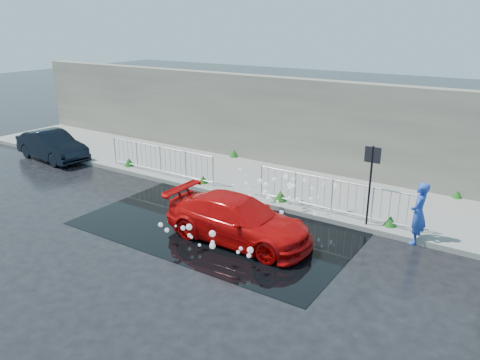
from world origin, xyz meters
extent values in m
plane|color=black|center=(0.00, 0.00, 0.00)|extent=(90.00, 90.00, 0.00)
cube|color=slate|center=(0.00, 5.00, 0.07)|extent=(30.00, 4.00, 0.15)
cube|color=slate|center=(0.00, 3.00, 0.08)|extent=(30.00, 0.25, 0.16)
cube|color=#625E52|center=(0.00, 7.20, 1.90)|extent=(30.00, 0.60, 3.50)
cube|color=black|center=(0.50, 1.00, 0.01)|extent=(8.00, 5.00, 0.01)
cylinder|color=black|center=(4.20, 3.10, 1.25)|extent=(0.06, 0.06, 2.50)
cube|color=black|center=(4.20, 3.10, 2.25)|extent=(0.45, 0.04, 0.45)
cylinder|color=silver|center=(-6.50, 3.35, 0.70)|extent=(0.05, 0.05, 1.10)
cylinder|color=silver|center=(-1.50, 3.35, 0.70)|extent=(0.05, 0.05, 1.10)
cylinder|color=silver|center=(-4.00, 3.35, 1.22)|extent=(5.00, 0.04, 0.04)
cylinder|color=silver|center=(-4.00, 3.35, 0.27)|extent=(5.00, 0.04, 0.04)
cylinder|color=silver|center=(0.50, 3.35, 0.70)|extent=(0.05, 0.05, 1.10)
cylinder|color=silver|center=(5.50, 3.35, 0.70)|extent=(0.05, 0.05, 1.10)
cylinder|color=silver|center=(3.00, 3.35, 1.22)|extent=(5.00, 0.04, 0.04)
cylinder|color=silver|center=(3.00, 3.35, 0.27)|extent=(5.00, 0.04, 0.04)
cone|color=#174311|center=(-5.80, 3.40, 0.33)|extent=(0.40, 0.40, 0.35)
cone|color=#174311|center=(-2.00, 3.40, 0.29)|extent=(0.36, 0.36, 0.28)
cone|color=#174311|center=(1.20, 3.40, 0.32)|extent=(0.44, 0.44, 0.35)
cone|color=#174311|center=(4.80, 3.40, 0.30)|extent=(0.38, 0.38, 0.30)
cone|color=#174311|center=(-3.00, 6.90, 0.31)|extent=(0.42, 0.42, 0.33)
cone|color=#174311|center=(6.00, 6.90, 0.28)|extent=(0.34, 0.34, 0.25)
sphere|color=white|center=(0.18, 1.31, 0.21)|extent=(0.18, 0.18, 0.18)
sphere|color=white|center=(2.97, 3.56, 0.96)|extent=(0.16, 0.16, 0.16)
sphere|color=white|center=(2.79, 2.80, 0.79)|extent=(0.07, 0.07, 0.07)
sphere|color=white|center=(0.39, 2.03, 0.40)|extent=(0.09, 0.09, 0.09)
sphere|color=white|center=(-0.02, 2.46, 0.72)|extent=(0.10, 0.10, 0.10)
sphere|color=white|center=(1.04, 1.98, 0.47)|extent=(0.11, 0.11, 0.11)
sphere|color=white|center=(2.00, 2.47, 0.70)|extent=(0.14, 0.14, 0.14)
sphere|color=white|center=(1.39, 2.79, 0.72)|extent=(0.06, 0.06, 0.06)
sphere|color=white|center=(0.31, 2.70, 0.76)|extent=(0.12, 0.12, 0.12)
sphere|color=white|center=(2.26, 2.51, 0.70)|extent=(0.14, 0.14, 0.14)
sphere|color=white|center=(1.40, 3.33, 1.03)|extent=(0.14, 0.14, 0.14)
sphere|color=white|center=(2.61, 3.44, 0.94)|extent=(0.11, 0.11, 0.11)
sphere|color=white|center=(-0.25, 3.20, 1.02)|extent=(0.11, 0.11, 0.11)
sphere|color=white|center=(0.80, 2.15, 0.59)|extent=(0.16, 0.16, 0.16)
sphere|color=white|center=(2.07, 1.87, 0.47)|extent=(0.13, 0.13, 0.13)
sphere|color=white|center=(0.55, 2.47, 0.69)|extent=(0.09, 0.09, 0.09)
sphere|color=white|center=(1.72, 3.02, 0.91)|extent=(0.17, 0.17, 0.17)
sphere|color=white|center=(2.10, 3.29, 1.05)|extent=(0.12, 0.12, 0.12)
sphere|color=white|center=(1.86, 2.78, 0.90)|extent=(0.15, 0.15, 0.15)
sphere|color=white|center=(1.75, 1.39, 0.24)|extent=(0.13, 0.13, 0.13)
sphere|color=white|center=(2.68, 2.50, 0.81)|extent=(0.11, 0.11, 0.11)
sphere|color=white|center=(1.08, 2.65, 0.89)|extent=(0.17, 0.17, 0.17)
sphere|color=white|center=(1.12, 3.10, 0.96)|extent=(0.14, 0.14, 0.14)
sphere|color=white|center=(1.69, 3.29, 1.01)|extent=(0.11, 0.11, 0.11)
sphere|color=white|center=(1.43, 2.22, 0.65)|extent=(0.18, 0.18, 0.18)
sphere|color=white|center=(0.49, 1.56, 0.22)|extent=(0.13, 0.13, 0.13)
sphere|color=white|center=(2.76, 3.37, 1.06)|extent=(0.09, 0.09, 0.09)
sphere|color=white|center=(3.04, 3.69, 1.13)|extent=(0.06, 0.06, 0.06)
sphere|color=white|center=(1.45, 3.25, 1.00)|extent=(0.09, 0.09, 0.09)
sphere|color=white|center=(1.10, 2.61, 0.66)|extent=(0.18, 0.18, 0.18)
sphere|color=white|center=(0.55, 1.55, 0.30)|extent=(0.08, 0.08, 0.08)
sphere|color=white|center=(1.31, 3.57, 1.00)|extent=(0.11, 0.11, 0.11)
sphere|color=white|center=(0.69, 2.94, 0.85)|extent=(0.18, 0.18, 0.18)
sphere|color=white|center=(2.96, 2.23, 0.49)|extent=(0.10, 0.10, 0.10)
sphere|color=white|center=(1.77, 2.15, 0.64)|extent=(0.09, 0.09, 0.09)
sphere|color=white|center=(2.50, 2.97, 0.94)|extent=(0.11, 0.11, 0.11)
sphere|color=white|center=(1.90, 2.91, 0.95)|extent=(0.14, 0.14, 0.14)
sphere|color=white|center=(-0.03, 3.22, 0.87)|extent=(0.08, 0.08, 0.08)
sphere|color=white|center=(1.22, 1.71, 0.40)|extent=(0.11, 0.11, 0.11)
sphere|color=white|center=(0.70, 1.56, 0.31)|extent=(0.16, 0.16, 0.16)
sphere|color=white|center=(2.76, -1.45, 0.83)|extent=(0.08, 0.08, 0.08)
sphere|color=white|center=(2.74, -0.90, 0.63)|extent=(0.16, 0.16, 0.16)
sphere|color=white|center=(0.08, -0.85, 0.45)|extent=(0.13, 0.13, 0.13)
sphere|color=white|center=(1.01, -0.65, 0.18)|extent=(0.08, 0.08, 0.08)
sphere|color=white|center=(-0.12, -0.88, 0.57)|extent=(0.13, 0.13, 0.13)
sphere|color=white|center=(2.10, -1.52, 0.83)|extent=(0.15, 0.15, 0.15)
sphere|color=white|center=(0.72, -0.70, 0.65)|extent=(0.17, 0.17, 0.17)
sphere|color=white|center=(2.09, -1.50, 0.91)|extent=(0.09, 0.09, 0.09)
sphere|color=white|center=(1.76, -1.07, 0.87)|extent=(0.16, 0.16, 0.16)
sphere|color=white|center=(0.68, -0.89, 0.68)|extent=(0.13, 0.13, 0.13)
sphere|color=white|center=(0.70, -0.60, 0.31)|extent=(0.08, 0.08, 0.08)
sphere|color=white|center=(0.21, -0.65, 0.52)|extent=(0.06, 0.06, 0.06)
sphere|color=white|center=(2.37, -0.74, 0.50)|extent=(0.10, 0.10, 0.10)
sphere|color=white|center=(2.61, -0.75, 0.38)|extent=(0.11, 0.11, 0.11)
sphere|color=white|center=(0.46, -0.40, 0.22)|extent=(0.11, 0.11, 0.11)
imported|color=#B80707|center=(1.49, 0.47, 0.61)|extent=(4.24, 1.73, 1.23)
imported|color=black|center=(-9.62, 2.60, 0.63)|extent=(3.92, 1.69, 1.25)
imported|color=#2447B8|center=(5.61, 3.00, 0.87)|extent=(0.44, 0.65, 1.73)
camera|label=1|loc=(7.98, -9.27, 5.77)|focal=35.00mm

